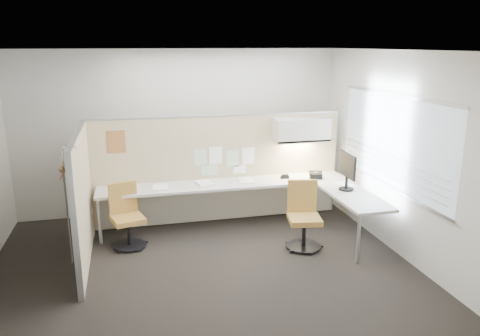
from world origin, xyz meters
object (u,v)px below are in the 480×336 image
object	(u,v)px
chair_right	(303,217)
monitor	(347,169)
desk	(248,192)
phone	(315,175)
chair_left	(127,218)

from	to	relation	value
chair_right	monitor	distance (m)	1.01
chair_right	desk	bearing A→B (deg)	134.03
monitor	phone	size ratio (longest dim) A/B	2.21
phone	monitor	bearing A→B (deg)	-56.92
phone	desk	bearing A→B (deg)	-159.65
phone	chair_right	bearing A→B (deg)	-103.48
chair_left	monitor	size ratio (longest dim) A/B	1.62
desk	monitor	xyz separation A→B (m)	(1.37, -0.65, 0.46)
chair_left	phone	distance (m)	3.09
chair_right	chair_left	bearing A→B (deg)	175.78
desk	phone	bearing A→B (deg)	3.22
chair_left	monitor	distance (m)	3.34
monitor	chair_left	bearing A→B (deg)	86.05
desk	monitor	bearing A→B (deg)	-25.25
desk	chair_left	distance (m)	1.91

